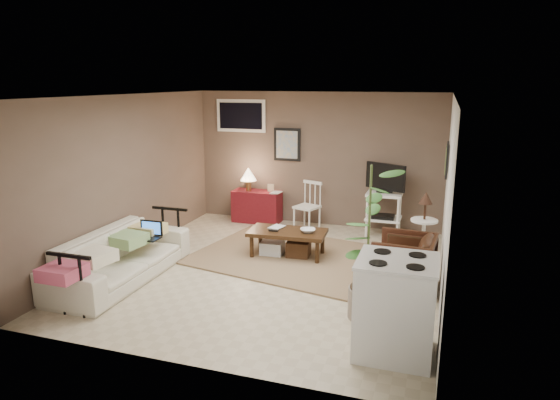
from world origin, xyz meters
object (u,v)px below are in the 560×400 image
(side_table, at_px, (424,218))
(stove, at_px, (395,307))
(potted_plant, at_px, (369,238))
(sofa, at_px, (120,249))
(tv_stand, at_px, (384,198))
(armchair, at_px, (404,258))
(red_console, at_px, (256,203))
(coffee_table, at_px, (287,241))
(spindle_chair, at_px, (307,207))

(side_table, distance_m, stove, 2.76)
(side_table, relative_size, potted_plant, 0.59)
(sofa, xyz_separation_m, potted_plant, (3.26, -0.09, 0.51))
(tv_stand, height_order, armchair, tv_stand)
(sofa, height_order, red_console, red_console)
(stove, bearing_deg, tv_stand, 98.31)
(sofa, bearing_deg, stove, -101.68)
(tv_stand, bearing_deg, coffee_table, -129.01)
(sofa, distance_m, potted_plant, 3.30)
(armchair, bearing_deg, red_console, -123.62)
(tv_stand, bearing_deg, armchair, -76.45)
(spindle_chair, distance_m, armchair, 2.80)
(sofa, relative_size, red_console, 2.15)
(red_console, bearing_deg, tv_stand, -2.68)
(tv_stand, height_order, potted_plant, potted_plant)
(side_table, bearing_deg, red_console, 159.13)
(side_table, distance_m, armchair, 1.12)
(tv_stand, distance_m, armchair, 2.21)
(stove, bearing_deg, red_console, 126.64)
(coffee_table, relative_size, side_table, 1.13)
(coffee_table, height_order, side_table, side_table)
(tv_stand, xyz_separation_m, side_table, (0.70, -1.06, -0.02))
(coffee_table, height_order, sofa, sofa)
(stove, bearing_deg, potted_plant, 119.42)
(sofa, height_order, tv_stand, tv_stand)
(side_table, height_order, armchair, side_table)
(coffee_table, height_order, stove, stove)
(potted_plant, distance_m, stove, 0.88)
(coffee_table, xyz_separation_m, sofa, (-1.83, -1.53, 0.19))
(sofa, xyz_separation_m, red_console, (0.72, 3.17, -0.08))
(sofa, distance_m, armchair, 3.71)
(armchair, height_order, stove, stove)
(red_console, xyz_separation_m, stove, (2.92, -3.92, 0.13))
(spindle_chair, height_order, potted_plant, potted_plant)
(coffee_table, bearing_deg, sofa, -140.21)
(armchair, distance_m, stove, 1.69)
(side_table, xyz_separation_m, stove, (-0.14, -2.76, -0.16))
(armchair, bearing_deg, coffee_table, -104.34)
(coffee_table, distance_m, red_console, 1.99)
(sofa, height_order, stove, stove)
(spindle_chair, relative_size, armchair, 1.12)
(sofa, distance_m, tv_stand, 4.35)
(spindle_chair, distance_m, tv_stand, 1.36)
(coffee_table, distance_m, stove, 2.91)
(side_table, bearing_deg, spindle_chair, 152.98)
(potted_plant, bearing_deg, side_table, 76.21)
(sofa, height_order, armchair, sofa)
(spindle_chair, distance_m, side_table, 2.30)
(sofa, xyz_separation_m, tv_stand, (3.08, 3.06, 0.23))
(red_console, bearing_deg, coffee_table, -55.81)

